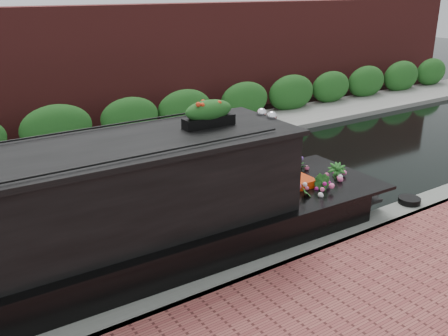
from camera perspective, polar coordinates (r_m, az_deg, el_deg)
ground at (r=10.76m, az=-10.37°, el=-5.41°), size 80.00×80.00×0.00m
near_bank_coping at (r=8.21m, az=-0.55°, el=-13.78°), size 40.00×0.60×0.50m
far_bank_path at (r=14.45m, az=-17.25°, el=0.72°), size 40.00×2.40×0.34m
far_hedge at (r=15.28m, az=-18.28°, el=1.64°), size 40.00×1.10×2.80m
far_brick_wall at (r=17.23m, az=-20.30°, el=3.44°), size 40.00×1.00×8.00m
narrowboat at (r=7.98m, az=-21.14°, el=-8.90°), size 12.81×2.58×3.01m
rope_fender at (r=11.57m, az=14.12°, el=-2.98°), size 0.32×0.37×0.32m
coiled_mooring_rope at (r=11.26m, az=20.43°, el=-3.50°), size 0.46×0.46×0.12m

